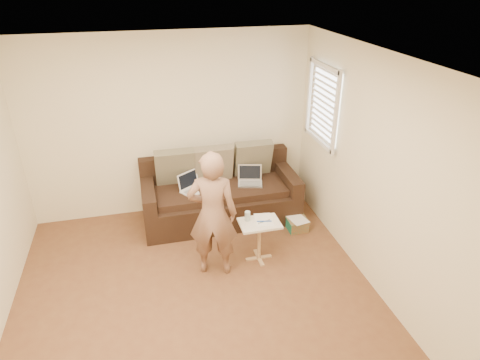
{
  "coord_description": "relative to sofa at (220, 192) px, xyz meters",
  "views": [
    {
      "loc": [
        -0.43,
        -3.44,
        3.32
      ],
      "look_at": [
        0.8,
        1.4,
        0.78
      ],
      "focal_mm": 31.54,
      "sensor_mm": 36.0,
      "label": 1
    }
  ],
  "objects": [
    {
      "name": "wall_back",
      "position": [
        -0.6,
        0.48,
        0.87
      ],
      "size": [
        4.0,
        0.0,
        4.0
      ],
      "primitive_type": "plane",
      "rotation": [
        1.57,
        0.0,
        0.0
      ],
      "color": "beige",
      "rests_on": "ground"
    },
    {
      "name": "laptop_silver",
      "position": [
        0.43,
        -0.05,
        0.1
      ],
      "size": [
        0.4,
        0.33,
        0.23
      ],
      "primitive_type": null,
      "rotation": [
        0.0,
        0.0,
        -0.26
      ],
      "color": "#B7BABC",
      "rests_on": "sofa"
    },
    {
      "name": "laptop_white",
      "position": [
        -0.38,
        -0.06,
        0.1
      ],
      "size": [
        0.43,
        0.41,
        0.26
      ],
      "primitive_type": null,
      "rotation": [
        0.0,
        0.0,
        0.59
      ],
      "color": "white",
      "rests_on": "sofa"
    },
    {
      "name": "window_blinds",
      "position": [
        1.35,
        -0.27,
        1.28
      ],
      "size": [
        0.12,
        0.88,
        1.08
      ],
      "primitive_type": null,
      "color": "white",
      "rests_on": "wall_right"
    },
    {
      "name": "side_table",
      "position": [
        0.26,
        -1.08,
        -0.15
      ],
      "size": [
        0.49,
        0.35,
        0.54
      ],
      "primitive_type": null,
      "color": "silver",
      "rests_on": "ground"
    },
    {
      "name": "person",
      "position": [
        -0.32,
        -1.16,
        0.36
      ],
      "size": [
        0.66,
        0.53,
        1.58
      ],
      "primitive_type": "imported",
      "rotation": [
        0.0,
        0.0,
        2.88
      ],
      "color": "brown",
      "rests_on": "ground"
    },
    {
      "name": "pillow_left",
      "position": [
        -0.6,
        0.22,
        0.37
      ],
      "size": [
        0.55,
        0.29,
        0.57
      ],
      "primitive_type": null,
      "rotation": [
        0.28,
        0.0,
        0.0
      ],
      "color": "#625A48",
      "rests_on": "sofa"
    },
    {
      "name": "pillow_mid",
      "position": [
        -0.05,
        0.2,
        0.37
      ],
      "size": [
        0.55,
        0.27,
        0.57
      ],
      "primitive_type": null,
      "rotation": [
        0.24,
        0.0,
        0.0
      ],
      "color": "#6C634D",
      "rests_on": "sofa"
    },
    {
      "name": "scissors",
      "position": [
        0.32,
        -1.08,
        0.13
      ],
      "size": [
        0.19,
        0.12,
        0.02
      ],
      "primitive_type": null,
      "rotation": [
        0.0,
        0.0,
        -0.13
      ],
      "color": "silver",
      "rests_on": "side_table"
    },
    {
      "name": "paper_on_table",
      "position": [
        0.33,
        -1.04,
        0.12
      ],
      "size": [
        0.25,
        0.33,
        0.0
      ],
      "primitive_type": null,
      "rotation": [
        0.0,
        0.0,
        -0.14
      ],
      "color": "white",
      "rests_on": "side_table"
    },
    {
      "name": "sofa",
      "position": [
        0.0,
        0.0,
        0.0
      ],
      "size": [
        2.2,
        0.95,
        0.85
      ],
      "primitive_type": null,
      "color": "black",
      "rests_on": "ground"
    },
    {
      "name": "striped_box",
      "position": [
        0.97,
        -0.58,
        -0.34
      ],
      "size": [
        0.28,
        0.28,
        0.18
      ],
      "primitive_type": null,
      "color": "#C84D1E",
      "rests_on": "ground"
    },
    {
      "name": "pillow_right",
      "position": [
        0.55,
        0.24,
        0.37
      ],
      "size": [
        0.55,
        0.28,
        0.57
      ],
      "primitive_type": null,
      "rotation": [
        0.26,
        0.0,
        0.0
      ],
      "color": "#625A48",
      "rests_on": "sofa"
    },
    {
      "name": "floor",
      "position": [
        -0.6,
        -1.77,
        -0.42
      ],
      "size": [
        4.5,
        4.5,
        0.0
      ],
      "primitive_type": "plane",
      "color": "brown",
      "rests_on": "ground"
    },
    {
      "name": "drinking_glass",
      "position": [
        0.13,
        -1.0,
        0.18
      ],
      "size": [
        0.07,
        0.07,
        0.12
      ],
      "primitive_type": null,
      "color": "silver",
      "rests_on": "side_table"
    },
    {
      "name": "ceiling",
      "position": [
        -0.6,
        -1.77,
        2.18
      ],
      "size": [
        4.5,
        4.5,
        0.0
      ],
      "primitive_type": "plane",
      "rotation": [
        3.14,
        0.0,
        0.0
      ],
      "color": "white",
      "rests_on": "wall_back"
    },
    {
      "name": "wall_right",
      "position": [
        1.4,
        -1.77,
        0.87
      ],
      "size": [
        0.0,
        4.5,
        4.5
      ],
      "primitive_type": "plane",
      "rotation": [
        1.57,
        0.0,
        -1.57
      ],
      "color": "beige",
      "rests_on": "ground"
    }
  ]
}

